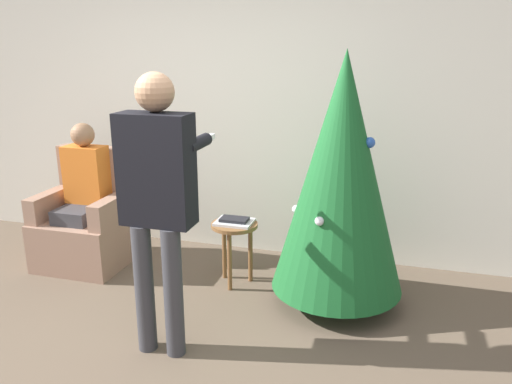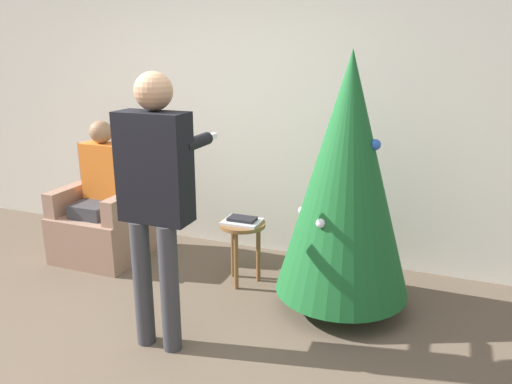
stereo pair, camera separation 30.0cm
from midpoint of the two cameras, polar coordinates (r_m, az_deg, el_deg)
The scene contains 9 objects.
ground_plane at distance 3.21m, azimuth -15.06°, elevation -20.05°, with size 14.00×14.00×0.00m, color brown.
wall_back at distance 4.59m, azimuth 0.39°, elevation 9.79°, with size 8.00×0.06×2.70m.
christmas_tree at distance 3.55m, azimuth 12.69°, elevation 1.65°, with size 0.97×0.97×1.86m.
armchair at distance 4.73m, azimuth -15.14°, elevation -3.07°, with size 0.73×0.68×1.01m.
person_seated at distance 4.61m, azimuth -15.67°, elevation 0.75°, with size 0.36×0.46×1.25m.
person_standing at distance 3.04m, azimuth -8.68°, elevation 0.41°, with size 0.45×0.57×1.74m.
side_stool at distance 4.02m, azimuth 0.57°, elevation -4.85°, with size 0.37×0.37×0.52m.
laptop at distance 3.98m, azimuth 0.57°, elevation -3.42°, with size 0.29×0.23×0.02m.
book at distance 3.97m, azimuth 0.57°, elevation -3.12°, with size 0.22×0.13×0.02m.
Camera 2 is at (1.78, -1.98, 1.88)m, focal length 35.00 mm.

